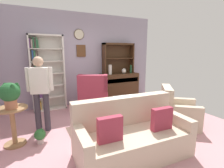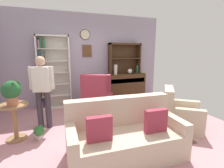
{
  "view_description": "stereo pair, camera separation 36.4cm",
  "coord_description": "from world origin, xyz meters",
  "px_view_note": "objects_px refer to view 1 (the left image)",
  "views": [
    {
      "loc": [
        -1.5,
        -3.0,
        1.66
      ],
      "look_at": [
        0.1,
        0.2,
        0.95
      ],
      "focal_mm": 26.64,
      "sensor_mm": 36.0,
      "label": 1
    },
    {
      "loc": [
        -1.16,
        -3.15,
        1.66
      ],
      "look_at": [
        0.1,
        0.2,
        0.95
      ],
      "focal_mm": 26.64,
      "sensor_mm": 36.0,
      "label": 2
    }
  ],
  "objects_px": {
    "vase_round": "(124,71)",
    "plant_stand": "(13,122)",
    "couch_floral": "(131,136)",
    "coffee_table": "(110,116)",
    "potted_plant_small": "(40,135)",
    "person_reading": "(40,89)",
    "bookshelf": "(45,74)",
    "bottle_wine": "(131,69)",
    "wingback_chair": "(94,97)",
    "sideboard_hutch": "(118,54)",
    "sideboard": "(119,85)",
    "vase_tall": "(110,70)",
    "armchair_floral": "(177,113)",
    "book_stack": "(112,112)",
    "potted_plant_large": "(10,94)"
  },
  "relations": [
    {
      "from": "vase_round",
      "to": "plant_stand",
      "type": "relative_size",
      "value": 0.24
    },
    {
      "from": "bookshelf",
      "to": "sideboard",
      "type": "height_order",
      "value": "bookshelf"
    },
    {
      "from": "sideboard_hutch",
      "to": "coffee_table",
      "type": "bearing_deg",
      "value": -122.24
    },
    {
      "from": "bottle_wine",
      "to": "wingback_chair",
      "type": "relative_size",
      "value": 0.26
    },
    {
      "from": "armchair_floral",
      "to": "book_stack",
      "type": "xyz_separation_m",
      "value": [
        -1.51,
        0.29,
        0.17
      ]
    },
    {
      "from": "sideboard",
      "to": "couch_floral",
      "type": "relative_size",
      "value": 0.71
    },
    {
      "from": "couch_floral",
      "to": "potted_plant_large",
      "type": "xyz_separation_m",
      "value": [
        -1.71,
        1.11,
        0.65
      ]
    },
    {
      "from": "bottle_wine",
      "to": "book_stack",
      "type": "xyz_separation_m",
      "value": [
        -1.69,
        -1.96,
        -0.6
      ]
    },
    {
      "from": "vase_tall",
      "to": "coffee_table",
      "type": "relative_size",
      "value": 0.39
    },
    {
      "from": "vase_tall",
      "to": "plant_stand",
      "type": "relative_size",
      "value": 0.45
    },
    {
      "from": "bookshelf",
      "to": "bottle_wine",
      "type": "height_order",
      "value": "bookshelf"
    },
    {
      "from": "potted_plant_large",
      "to": "potted_plant_small",
      "type": "xyz_separation_m",
      "value": [
        0.4,
        -0.11,
        -0.8
      ]
    },
    {
      "from": "sideboard_hutch",
      "to": "couch_floral",
      "type": "xyz_separation_m",
      "value": [
        -1.32,
        -2.9,
        -1.25
      ]
    },
    {
      "from": "armchair_floral",
      "to": "plant_stand",
      "type": "distance_m",
      "value": 3.34
    },
    {
      "from": "bottle_wine",
      "to": "book_stack",
      "type": "bearing_deg",
      "value": -130.68
    },
    {
      "from": "bottle_wine",
      "to": "potted_plant_small",
      "type": "bearing_deg",
      "value": -150.57
    },
    {
      "from": "sideboard_hutch",
      "to": "person_reading",
      "type": "relative_size",
      "value": 0.71
    },
    {
      "from": "sideboard_hutch",
      "to": "potted_plant_large",
      "type": "distance_m",
      "value": 3.58
    },
    {
      "from": "vase_tall",
      "to": "coffee_table",
      "type": "height_order",
      "value": "vase_tall"
    },
    {
      "from": "armchair_floral",
      "to": "coffee_table",
      "type": "relative_size",
      "value": 1.34
    },
    {
      "from": "bookshelf",
      "to": "wingback_chair",
      "type": "distance_m",
      "value": 1.51
    },
    {
      "from": "bottle_wine",
      "to": "armchair_floral",
      "type": "xyz_separation_m",
      "value": [
        -0.18,
        -2.25,
        -0.77
      ]
    },
    {
      "from": "armchair_floral",
      "to": "vase_tall",
      "type": "bearing_deg",
      "value": 104.88
    },
    {
      "from": "sideboard",
      "to": "bottle_wine",
      "type": "bearing_deg",
      "value": -12.89
    },
    {
      "from": "armchair_floral",
      "to": "couch_floral",
      "type": "bearing_deg",
      "value": -163.44
    },
    {
      "from": "armchair_floral",
      "to": "book_stack",
      "type": "bearing_deg",
      "value": 169.19
    },
    {
      "from": "wingback_chair",
      "to": "potted_plant_small",
      "type": "relative_size",
      "value": 3.9
    },
    {
      "from": "bookshelf",
      "to": "couch_floral",
      "type": "height_order",
      "value": "bookshelf"
    },
    {
      "from": "wingback_chair",
      "to": "person_reading",
      "type": "bearing_deg",
      "value": -154.64
    },
    {
      "from": "sideboard_hutch",
      "to": "book_stack",
      "type": "relative_size",
      "value": 5.44
    },
    {
      "from": "couch_floral",
      "to": "coffee_table",
      "type": "xyz_separation_m",
      "value": [
        0.01,
        0.81,
        0.04
      ]
    },
    {
      "from": "vase_tall",
      "to": "couch_floral",
      "type": "height_order",
      "value": "vase_tall"
    },
    {
      "from": "bottle_wine",
      "to": "couch_floral",
      "type": "relative_size",
      "value": 0.15
    },
    {
      "from": "armchair_floral",
      "to": "plant_stand",
      "type": "bearing_deg",
      "value": 167.79
    },
    {
      "from": "sideboard",
      "to": "plant_stand",
      "type": "relative_size",
      "value": 1.86
    },
    {
      "from": "vase_round",
      "to": "coffee_table",
      "type": "bearing_deg",
      "value": -127.11
    },
    {
      "from": "wingback_chair",
      "to": "plant_stand",
      "type": "xyz_separation_m",
      "value": [
        -1.89,
        -1.02,
        0.05
      ]
    },
    {
      "from": "sideboard",
      "to": "wingback_chair",
      "type": "relative_size",
      "value": 1.22
    },
    {
      "from": "sideboard_hutch",
      "to": "sideboard",
      "type": "bearing_deg",
      "value": -90.0
    },
    {
      "from": "vase_tall",
      "to": "potted_plant_small",
      "type": "distance_m",
      "value": 2.97
    },
    {
      "from": "coffee_table",
      "to": "book_stack",
      "type": "bearing_deg",
      "value": -72.35
    },
    {
      "from": "bookshelf",
      "to": "person_reading",
      "type": "xyz_separation_m",
      "value": [
        -0.22,
        -1.36,
        -0.14
      ]
    },
    {
      "from": "vase_tall",
      "to": "wingback_chair",
      "type": "xyz_separation_m",
      "value": [
        -0.77,
        -0.54,
        -0.69
      ]
    },
    {
      "from": "book_stack",
      "to": "couch_floral",
      "type": "bearing_deg",
      "value": -92.22
    },
    {
      "from": "potted_plant_small",
      "to": "person_reading",
      "type": "height_order",
      "value": "person_reading"
    },
    {
      "from": "couch_floral",
      "to": "armchair_floral",
      "type": "height_order",
      "value": "couch_floral"
    },
    {
      "from": "armchair_floral",
      "to": "wingback_chair",
      "type": "relative_size",
      "value": 1.01
    },
    {
      "from": "sideboard",
      "to": "potted_plant_small",
      "type": "distance_m",
      "value": 3.21
    },
    {
      "from": "sideboard_hutch",
      "to": "book_stack",
      "type": "bearing_deg",
      "value": -120.96
    },
    {
      "from": "person_reading",
      "to": "bookshelf",
      "type": "bearing_deg",
      "value": 80.97
    }
  ]
}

